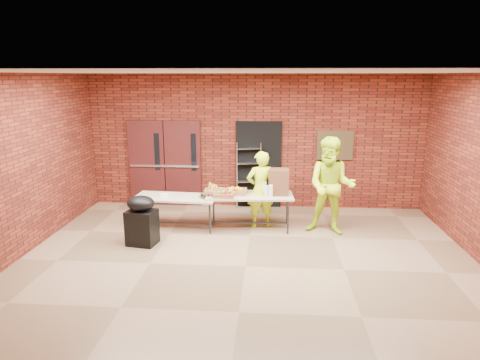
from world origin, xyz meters
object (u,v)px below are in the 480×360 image
Objects in this scene: coffee_dispenser at (279,182)px; covered_grill at (142,220)px; wire_rack at (249,176)px; table_left at (176,199)px; table_right at (249,197)px; volunteer_woman at (260,190)px; volunteer_man at (331,186)px.

covered_grill is at bearing -156.98° from coffee_dispenser.
wire_rack reaches higher than coffee_dispenser.
table_right is at bearing 7.93° from table_left.
wire_rack is 0.98× the size of volunteer_woman.
coffee_dispenser is at bearing 155.88° from volunteer_woman.
table_left is 3.20m from volunteer_man.
table_right is 0.93× the size of volunteer_man.
coffee_dispenser is at bearing 32.92° from covered_grill.
volunteer_man reaches higher than wire_rack.
volunteer_man is at bearing 23.43° from covered_grill.
coffee_dispenser reaches higher than covered_grill.
coffee_dispenser is 0.33× the size of volunteer_woman.
table_right is 3.44× the size of coffee_dispenser.
volunteer_woman is (0.23, 0.11, 0.14)m from table_right.
wire_rack is 3.00× the size of coffee_dispenser.
coffee_dispenser is (2.14, 0.19, 0.37)m from table_left.
wire_rack is 1.54m from coffee_dispenser.
volunteer_man reaches higher than coffee_dispenser.
volunteer_woman reaches higher than coffee_dispenser.
volunteer_man is (1.65, -0.15, 0.31)m from table_right.
coffee_dispenser is at bearing -75.06° from wire_rack.
table_right is at bearing 8.11° from volunteer_woman.
coffee_dispenser reaches higher than table_left.
volunteer_man is at bearing -12.22° from coffee_dispenser.
volunteer_man reaches higher than volunteer_woman.
volunteer_man is at bearing -54.47° from wire_rack.
table_left is at bearing -179.29° from table_right.
volunteer_man is at bearing -8.82° from table_right.
table_right is (1.54, 0.12, 0.04)m from table_left.
wire_rack reaches higher than covered_grill.
volunteer_man is (3.18, -0.03, 0.35)m from table_left.
volunteer_man reaches higher than table_right.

